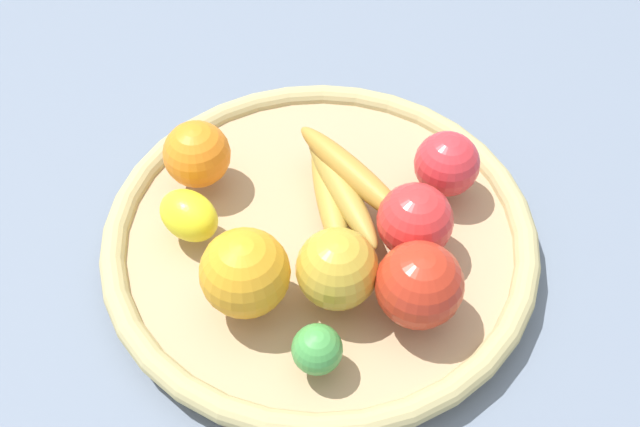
% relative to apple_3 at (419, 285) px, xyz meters
% --- Properties ---
extents(ground_plane, '(2.40, 2.40, 0.00)m').
position_rel_apple_3_xyz_m(ground_plane, '(-0.09, 0.09, -0.08)').
color(ground_plane, slate).
rests_on(ground_plane, ground).
extents(basket, '(0.43, 0.43, 0.04)m').
position_rel_apple_3_xyz_m(basket, '(-0.09, 0.09, -0.06)').
color(basket, tan).
rests_on(basket, ground_plane).
extents(apple_3, '(0.11, 0.11, 0.08)m').
position_rel_apple_3_xyz_m(apple_3, '(0.00, 0.00, 0.00)').
color(apple_3, red).
rests_on(apple_3, basket).
extents(banana_bunch, '(0.13, 0.17, 0.05)m').
position_rel_apple_3_xyz_m(banana_bunch, '(-0.07, 0.12, -0.01)').
color(banana_bunch, '#B5923B').
rests_on(banana_bunch, basket).
extents(lime_0, '(0.05, 0.05, 0.04)m').
position_rel_apple_3_xyz_m(lime_0, '(-0.09, -0.06, -0.02)').
color(lime_0, '#459944').
rests_on(lime_0, basket).
extents(orange_1, '(0.11, 0.11, 0.08)m').
position_rel_apple_3_xyz_m(orange_1, '(-0.15, 0.01, 0.00)').
color(orange_1, orange).
rests_on(orange_1, basket).
extents(apple_0, '(0.10, 0.10, 0.07)m').
position_rel_apple_3_xyz_m(apple_0, '(0.00, 0.07, -0.00)').
color(apple_0, red).
rests_on(apple_0, basket).
extents(lemon_0, '(0.08, 0.08, 0.05)m').
position_rel_apple_3_xyz_m(lemon_0, '(-0.21, 0.09, -0.02)').
color(lemon_0, yellow).
rests_on(lemon_0, basket).
extents(apple_1, '(0.11, 0.11, 0.07)m').
position_rel_apple_3_xyz_m(apple_1, '(-0.07, 0.02, -0.00)').
color(apple_1, gold).
rests_on(apple_1, basket).
extents(orange_0, '(0.07, 0.07, 0.07)m').
position_rel_apple_3_xyz_m(orange_0, '(-0.21, 0.16, -0.00)').
color(orange_0, orange).
rests_on(orange_0, basket).
extents(apple_2, '(0.07, 0.07, 0.07)m').
position_rel_apple_3_xyz_m(apple_2, '(0.04, 0.15, -0.01)').
color(apple_2, red).
rests_on(apple_2, basket).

